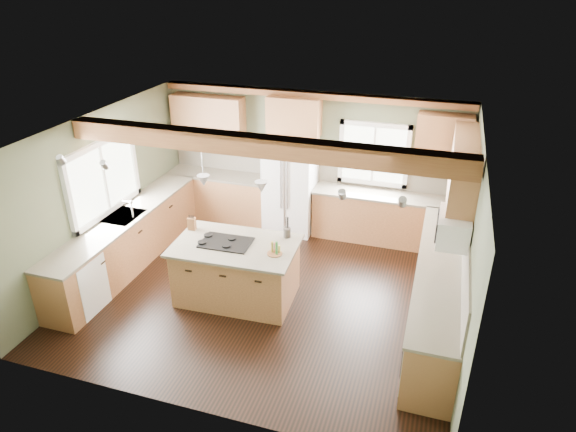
% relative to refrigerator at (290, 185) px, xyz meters
% --- Properties ---
extents(floor, '(5.60, 5.60, 0.00)m').
position_rel_refrigerator_xyz_m(floor, '(0.30, -2.12, -0.90)').
color(floor, black).
rests_on(floor, ground).
extents(ceiling, '(5.60, 5.60, 0.00)m').
position_rel_refrigerator_xyz_m(ceiling, '(0.30, -2.12, 1.70)').
color(ceiling, silver).
rests_on(ceiling, wall_back).
extents(wall_back, '(5.60, 0.00, 5.60)m').
position_rel_refrigerator_xyz_m(wall_back, '(0.30, 0.38, 0.40)').
color(wall_back, '#4F573D').
rests_on(wall_back, ground).
extents(wall_left, '(0.00, 5.00, 5.00)m').
position_rel_refrigerator_xyz_m(wall_left, '(-2.50, -2.12, 0.40)').
color(wall_left, '#4F573D').
rests_on(wall_left, ground).
extents(wall_right, '(0.00, 5.00, 5.00)m').
position_rel_refrigerator_xyz_m(wall_right, '(3.10, -2.12, 0.40)').
color(wall_right, '#4F573D').
rests_on(wall_right, ground).
extents(ceiling_beam, '(5.55, 0.26, 0.26)m').
position_rel_refrigerator_xyz_m(ceiling_beam, '(0.30, -2.40, 1.57)').
color(ceiling_beam, brown).
rests_on(ceiling_beam, ceiling).
extents(soffit_trim, '(5.55, 0.20, 0.10)m').
position_rel_refrigerator_xyz_m(soffit_trim, '(0.30, 0.28, 1.64)').
color(soffit_trim, brown).
rests_on(soffit_trim, ceiling).
extents(backsplash_back, '(5.58, 0.03, 0.58)m').
position_rel_refrigerator_xyz_m(backsplash_back, '(0.30, 0.36, 0.31)').
color(backsplash_back, brown).
rests_on(backsplash_back, wall_back).
extents(backsplash_right, '(0.03, 3.70, 0.58)m').
position_rel_refrigerator_xyz_m(backsplash_right, '(3.08, -2.07, 0.31)').
color(backsplash_right, brown).
rests_on(backsplash_right, wall_right).
extents(base_cab_back_left, '(2.02, 0.60, 0.88)m').
position_rel_refrigerator_xyz_m(base_cab_back_left, '(-1.49, 0.08, -0.46)').
color(base_cab_back_left, brown).
rests_on(base_cab_back_left, floor).
extents(counter_back_left, '(2.06, 0.64, 0.04)m').
position_rel_refrigerator_xyz_m(counter_back_left, '(-1.49, 0.08, 0.00)').
color(counter_back_left, '#433B31').
rests_on(counter_back_left, base_cab_back_left).
extents(base_cab_back_right, '(2.62, 0.60, 0.88)m').
position_rel_refrigerator_xyz_m(base_cab_back_right, '(1.79, 0.08, -0.46)').
color(base_cab_back_right, brown).
rests_on(base_cab_back_right, floor).
extents(counter_back_right, '(2.66, 0.64, 0.04)m').
position_rel_refrigerator_xyz_m(counter_back_right, '(1.79, 0.08, 0.00)').
color(counter_back_right, '#433B31').
rests_on(counter_back_right, base_cab_back_right).
extents(base_cab_left, '(0.60, 3.70, 0.88)m').
position_rel_refrigerator_xyz_m(base_cab_left, '(-2.20, -2.07, -0.46)').
color(base_cab_left, brown).
rests_on(base_cab_left, floor).
extents(counter_left, '(0.64, 3.74, 0.04)m').
position_rel_refrigerator_xyz_m(counter_left, '(-2.20, -2.07, 0.00)').
color(counter_left, '#433B31').
rests_on(counter_left, base_cab_left).
extents(base_cab_right, '(0.60, 3.70, 0.88)m').
position_rel_refrigerator_xyz_m(base_cab_right, '(2.80, -2.07, -0.46)').
color(base_cab_right, brown).
rests_on(base_cab_right, floor).
extents(counter_right, '(0.64, 3.74, 0.04)m').
position_rel_refrigerator_xyz_m(counter_right, '(2.80, -2.07, 0.00)').
color(counter_right, '#433B31').
rests_on(counter_right, base_cab_right).
extents(upper_cab_back_left, '(1.40, 0.35, 0.90)m').
position_rel_refrigerator_xyz_m(upper_cab_back_left, '(-1.69, 0.21, 1.05)').
color(upper_cab_back_left, brown).
rests_on(upper_cab_back_left, wall_back).
extents(upper_cab_over_fridge, '(0.96, 0.35, 0.70)m').
position_rel_refrigerator_xyz_m(upper_cab_over_fridge, '(-0.00, 0.21, 1.25)').
color(upper_cab_over_fridge, brown).
rests_on(upper_cab_over_fridge, wall_back).
extents(upper_cab_right, '(0.35, 2.20, 0.90)m').
position_rel_refrigerator_xyz_m(upper_cab_right, '(2.92, -1.22, 1.05)').
color(upper_cab_right, brown).
rests_on(upper_cab_right, wall_right).
extents(upper_cab_back_corner, '(0.90, 0.35, 0.90)m').
position_rel_refrigerator_xyz_m(upper_cab_back_corner, '(2.60, 0.21, 1.05)').
color(upper_cab_back_corner, brown).
rests_on(upper_cab_back_corner, wall_back).
extents(window_left, '(0.04, 1.60, 1.05)m').
position_rel_refrigerator_xyz_m(window_left, '(-2.48, -2.07, 0.65)').
color(window_left, white).
rests_on(window_left, wall_left).
extents(window_back, '(1.10, 0.04, 1.00)m').
position_rel_refrigerator_xyz_m(window_back, '(1.45, 0.36, 0.65)').
color(window_back, white).
rests_on(window_back, wall_back).
extents(sink, '(0.50, 0.65, 0.03)m').
position_rel_refrigerator_xyz_m(sink, '(-2.20, -2.07, 0.01)').
color(sink, '#262628').
rests_on(sink, counter_left).
extents(faucet, '(0.02, 0.02, 0.28)m').
position_rel_refrigerator_xyz_m(faucet, '(-2.02, -2.07, 0.15)').
color(faucet, '#B2B2B7').
rests_on(faucet, sink).
extents(dishwasher, '(0.60, 0.60, 0.84)m').
position_rel_refrigerator_xyz_m(dishwasher, '(-2.19, -3.37, -0.47)').
color(dishwasher, white).
rests_on(dishwasher, floor).
extents(oven, '(0.60, 0.72, 0.84)m').
position_rel_refrigerator_xyz_m(oven, '(2.79, -3.37, -0.47)').
color(oven, white).
rests_on(oven, floor).
extents(microwave, '(0.40, 0.70, 0.38)m').
position_rel_refrigerator_xyz_m(microwave, '(2.88, -2.17, 0.65)').
color(microwave, white).
rests_on(microwave, wall_right).
extents(pendant_left, '(0.18, 0.18, 0.16)m').
position_rel_refrigerator_xyz_m(pendant_left, '(-0.52, -2.42, 0.98)').
color(pendant_left, '#B2B2B7').
rests_on(pendant_left, ceiling).
extents(pendant_right, '(0.18, 0.18, 0.16)m').
position_rel_refrigerator_xyz_m(pendant_right, '(0.32, -2.38, 0.98)').
color(pendant_right, '#B2B2B7').
rests_on(pendant_right, ceiling).
extents(refrigerator, '(0.90, 0.74, 1.80)m').
position_rel_refrigerator_xyz_m(refrigerator, '(0.00, 0.00, 0.00)').
color(refrigerator, white).
rests_on(refrigerator, floor).
extents(island, '(1.74, 1.11, 0.88)m').
position_rel_refrigerator_xyz_m(island, '(-0.10, -2.40, -0.46)').
color(island, brown).
rests_on(island, floor).
extents(island_top, '(1.86, 1.22, 0.04)m').
position_rel_refrigerator_xyz_m(island_top, '(-0.10, -2.40, 0.00)').
color(island_top, '#433B31').
rests_on(island_top, island).
extents(cooktop, '(0.75, 0.52, 0.02)m').
position_rel_refrigerator_xyz_m(cooktop, '(-0.24, -2.40, 0.03)').
color(cooktop, black).
rests_on(cooktop, island_top).
extents(knife_block, '(0.13, 0.10, 0.19)m').
position_rel_refrigerator_xyz_m(knife_block, '(-0.92, -2.16, 0.12)').
color(knife_block, brown).
rests_on(knife_block, island_top).
extents(utensil_crock, '(0.15, 0.15, 0.15)m').
position_rel_refrigerator_xyz_m(utensil_crock, '(0.55, -1.96, 0.09)').
color(utensil_crock, '#36312B').
rests_on(utensil_crock, island_top).
extents(bottle_tray, '(0.26, 0.26, 0.20)m').
position_rel_refrigerator_xyz_m(bottle_tray, '(0.54, -2.48, 0.12)').
color(bottle_tray, brown).
rests_on(bottle_tray, island_top).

